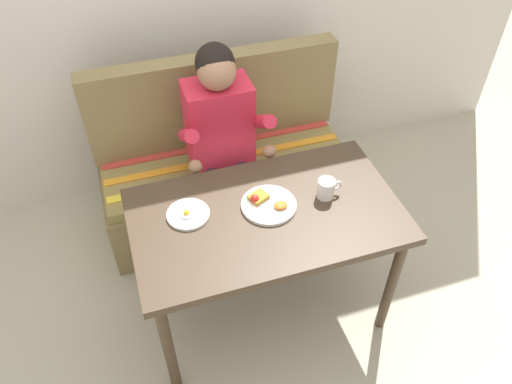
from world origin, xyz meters
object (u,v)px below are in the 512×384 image
at_px(table, 266,225).
at_px(couch, 225,171).
at_px(person, 223,135).
at_px(plate_breakfast, 268,204).
at_px(coffee_mug, 326,188).
at_px(plate_eggs, 188,214).

bearing_deg(table, couch, 90.00).
height_order(couch, person, person).
relative_size(person, plate_breakfast, 4.87).
xyz_separation_m(table, person, (-0.04, 0.59, 0.09)).
height_order(person, plate_breakfast, person).
height_order(table, plate_breakfast, plate_breakfast).
bearing_deg(plate_breakfast, coffee_mug, -4.04).
distance_m(plate_breakfast, plate_eggs, 0.36).
distance_m(table, coffee_mug, 0.32).
xyz_separation_m(table, plate_eggs, (-0.33, 0.09, 0.09)).
bearing_deg(table, plate_eggs, 164.87).
bearing_deg(person, plate_eggs, -120.36).
bearing_deg(table, coffee_mug, 3.73).
distance_m(person, plate_eggs, 0.58).
relative_size(table, coffee_mug, 10.17).
height_order(table, plate_eggs, plate_eggs).
bearing_deg(plate_breakfast, table, -116.40).
distance_m(plate_breakfast, coffee_mug, 0.28).
height_order(person, coffee_mug, person).
distance_m(table, plate_breakfast, 0.10).
xyz_separation_m(table, plate_breakfast, (0.02, 0.04, 0.09)).
bearing_deg(person, table, -86.13).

